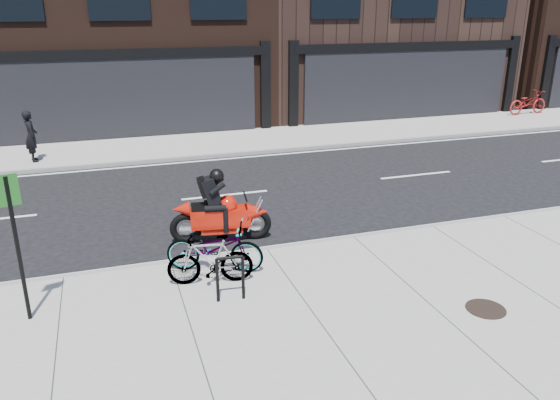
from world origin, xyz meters
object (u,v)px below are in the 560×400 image
object	(u,v)px
manhole_cover	(486,309)
sign_post	(16,236)
bike_rack	(230,274)
motorcycle	(225,212)
pedestrian	(31,136)
bicycle_far	(528,102)
bicycle_rear	(210,260)
bicycle_front	(215,247)

from	to	relation	value
manhole_cover	sign_post	xyz separation A→B (m)	(-7.25, 2.08, 1.46)
bike_rack	motorcycle	world-z (taller)	motorcycle
pedestrian	bicycle_far	xyz separation A→B (m)	(21.07, 1.62, -0.29)
motorcycle	pedestrian	distance (m)	9.12
bicycle_rear	manhole_cover	bearing A→B (deg)	71.17
manhole_cover	sign_post	bearing A→B (deg)	163.97
bicycle_front	bicycle_far	xyz separation A→B (m)	(17.05, 11.12, 0.05)
sign_post	motorcycle	bearing A→B (deg)	18.22
bike_rack	sign_post	size ratio (longest dim) A/B	0.34
bicycle_rear	sign_post	bearing A→B (deg)	-74.51
motorcycle	bicycle_far	world-z (taller)	motorcycle
pedestrian	bicycle_rear	bearing A→B (deg)	-172.42
bike_rack	bicycle_front	bearing A→B (deg)	91.16
bike_rack	bicycle_far	size ratio (longest dim) A/B	0.40
bicycle_rear	manhole_cover	world-z (taller)	bicycle_rear
pedestrian	manhole_cover	distance (m)	14.73
bicycle_front	pedestrian	world-z (taller)	pedestrian
bike_rack	pedestrian	bearing A→B (deg)	110.71
bicycle_front	manhole_cover	size ratio (longest dim) A/B	2.81
bicycle_front	bicycle_far	distance (m)	20.36
bike_rack	bicycle_far	world-z (taller)	bicycle_far
bicycle_rear	motorcycle	distance (m)	2.22
motorcycle	sign_post	distance (m)	4.56
sign_post	bike_rack	bearing A→B (deg)	-21.32
sign_post	pedestrian	bearing A→B (deg)	80.78
pedestrian	manhole_cover	size ratio (longest dim) A/B	2.51
bicycle_front	motorcycle	world-z (taller)	motorcycle
bike_rack	manhole_cover	bearing A→B (deg)	-22.35
motorcycle	sign_post	world-z (taller)	sign_post
bicycle_far	sign_post	bearing A→B (deg)	117.18
manhole_cover	sign_post	world-z (taller)	sign_post
bike_rack	motorcycle	bearing A→B (deg)	79.04
bicycle_rear	bicycle_far	bearing A→B (deg)	134.35
bike_rack	bicycle_far	bearing A→B (deg)	35.84
bike_rack	manhole_cover	distance (m)	4.35
bicycle_front	sign_post	xyz separation A→B (m)	(-3.23, -0.74, 0.98)
bicycle_rear	manhole_cover	distance (m)	4.84
motorcycle	bicycle_front	bearing A→B (deg)	-100.47
bicycle_front	motorcycle	bearing A→B (deg)	3.25
sign_post	bicycle_front	bearing A→B (deg)	-0.69
manhole_cover	pedestrian	bearing A→B (deg)	123.10
pedestrian	bicycle_far	size ratio (longest dim) A/B	0.80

